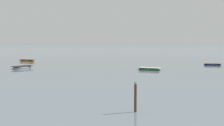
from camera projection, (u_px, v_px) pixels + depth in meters
name	position (u px, v px, depth m)	size (l,w,h in m)	color
rowboat_moored_0	(22.00, 67.00, 52.61)	(2.64, 4.11, 0.61)	gray
rowboat_moored_1	(27.00, 61.00, 69.29)	(3.91, 1.75, 0.60)	orange
rowboat_moored_2	(149.00, 69.00, 49.59)	(3.85, 1.89, 0.58)	#23602D
rowboat_moored_5	(213.00, 65.00, 58.93)	(3.31, 1.33, 0.51)	navy
mooring_post_left	(135.00, 98.00, 20.75)	(0.22, 0.22, 2.20)	#4B3323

